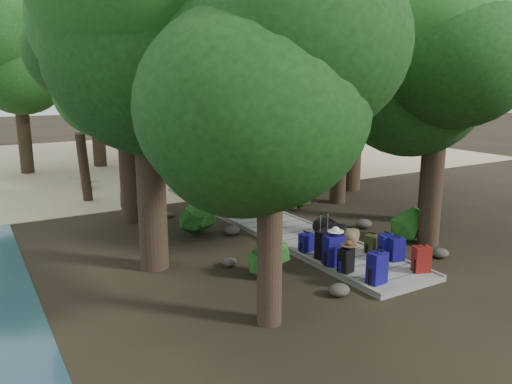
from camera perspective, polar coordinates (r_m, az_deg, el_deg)
ground at (r=14.95m, az=3.30°, el=-4.55°), size 120.00×120.00×0.00m
sand_beach at (r=29.29m, az=-14.47°, el=3.53°), size 40.00×22.00×0.02m
boardwalk at (r=15.73m, az=1.27°, el=-3.43°), size 2.00×12.00×0.12m
backpack_left_a at (r=11.13m, az=13.68°, el=-8.24°), size 0.44×0.33×0.77m
backpack_left_b at (r=11.59m, az=10.24°, el=-7.57°), size 0.39×0.32×0.64m
backpack_left_c at (r=11.95m, az=8.83°, el=-6.44°), size 0.48×0.37×0.82m
backpack_left_d at (r=12.89m, az=5.77°, el=-5.64°), size 0.35×0.26×0.52m
backpack_right_a at (r=12.06m, az=18.40°, el=-7.14°), size 0.44×0.38×0.67m
backpack_right_b at (r=12.62m, az=15.77°, el=-6.19°), size 0.39×0.31×0.63m
backpack_right_c at (r=12.77m, az=14.73°, el=-5.85°), size 0.43×0.34×0.65m
backpack_right_d at (r=13.07m, az=13.11°, el=-5.64°), size 0.39×0.31×0.52m
duffel_right_khaki at (r=13.83m, az=10.32°, el=-4.78°), size 0.59×0.70×0.39m
duffel_right_black at (r=14.09m, az=8.58°, el=-4.19°), size 0.64×0.86×0.49m
suitcase_on_boardwalk at (r=12.46m, az=7.72°, el=-5.91°), size 0.50×0.38×0.69m
lone_suitcase_on_sand at (r=21.80m, az=-7.92°, el=1.83°), size 0.50×0.35×0.73m
hat_brown at (r=11.51m, az=10.56°, el=-5.77°), size 0.37×0.37×0.11m
hat_white at (r=11.86m, az=9.11°, el=-4.18°), size 0.39×0.39×0.13m
kayak at (r=22.07m, az=-18.81°, el=0.86°), size 0.71×3.16×0.32m
sun_lounger at (r=24.57m, az=-3.62°, el=3.02°), size 0.87×2.03×0.64m
tree_right_a at (r=13.92m, az=20.19°, el=10.16°), size 4.79×4.79×7.98m
tree_right_b at (r=16.29m, az=20.37°, el=14.19°), size 5.68×5.68×10.14m
tree_right_c at (r=18.21m, az=9.72°, el=11.54°), size 4.77×4.77×8.26m
tree_right_d at (r=20.66m, az=11.33°, el=16.54°), size 6.45×6.45×11.83m
tree_right_e at (r=22.69m, az=0.56°, el=11.41°), size 4.38×4.38×7.89m
tree_right_f at (r=25.87m, az=4.43°, el=12.98°), size 5.16×5.16×9.21m
tree_left_a at (r=8.59m, az=1.64°, el=5.22°), size 3.95×3.95×6.58m
tree_left_b at (r=11.60m, az=-12.51°, el=14.29°), size 5.33×5.33×9.60m
tree_left_c at (r=15.95m, az=-14.84°, el=10.52°), size 4.53×4.53×7.88m
tree_back_a at (r=27.35m, az=-18.01°, el=12.76°), size 5.52×5.52×9.56m
tree_back_b at (r=29.18m, az=-10.57°, el=13.83°), size 5.77×5.77×10.31m
tree_back_c at (r=30.76m, az=-5.10°, el=12.64°), size 4.97×4.97×8.95m
tree_back_d at (r=26.48m, az=-25.48°, el=11.45°), size 5.32×5.32×8.87m
palm_right_a at (r=20.84m, az=2.37°, el=10.62°), size 4.34×4.34×7.39m
palm_right_b at (r=26.53m, az=-1.02°, el=12.52°), size 4.54×4.54×8.77m
palm_right_c at (r=26.70m, az=-8.32°, el=10.54°), size 4.43×4.43×7.04m
palm_left_a at (r=19.22m, az=-20.19°, el=10.28°), size 4.88×4.88×7.76m
rock_left_a at (r=10.74m, az=9.49°, el=-10.98°), size 0.46×0.42×0.26m
rock_left_b at (r=12.21m, az=-3.07°, el=-8.01°), size 0.37×0.33×0.20m
rock_left_c at (r=14.62m, az=-2.78°, el=-4.37°), size 0.50×0.45×0.27m
rock_left_d at (r=16.73m, az=-9.79°, el=-2.56°), size 0.30×0.27×0.16m
rock_right_a at (r=13.58m, az=20.31°, el=-6.57°), size 0.44×0.40×0.24m
rock_right_b at (r=15.58m, az=12.22°, el=-3.57°), size 0.51×0.46×0.28m
rock_right_c at (r=17.39m, az=4.24°, el=-1.81°), size 0.32×0.29×0.18m
rock_right_d at (r=19.36m, az=2.95°, el=-0.13°), size 0.54×0.49×0.30m
shrub_left_a at (r=11.37m, az=1.07°, el=-7.74°), size 0.99×0.99×0.89m
shrub_left_b at (r=14.57m, az=-6.74°, el=-3.17°), size 1.03×1.03×0.93m
shrub_left_c at (r=17.38m, az=-13.62°, el=-0.70°), size 1.14×1.14×1.03m
shrub_right_a at (r=14.56m, az=17.24°, el=-3.65°), size 1.04×1.04×0.94m
shrub_right_b at (r=17.85m, az=5.10°, el=-0.01°), size 1.16×1.16×1.05m
shrub_right_c at (r=20.75m, az=-0.02°, el=1.34°), size 0.80×0.80×0.72m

